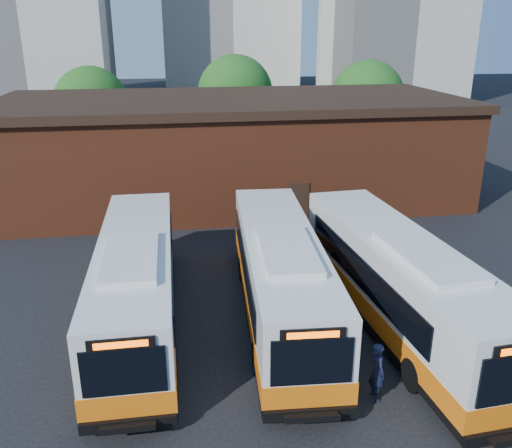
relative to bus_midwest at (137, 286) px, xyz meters
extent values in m
plane|color=black|center=(5.39, -4.24, -1.57)|extent=(220.00, 220.00, 0.00)
cube|color=silver|center=(0.00, 0.04, 0.23)|extent=(2.64, 12.19, 2.89)
cube|color=orange|center=(0.00, 0.04, -0.61)|extent=(2.69, 12.24, 0.71)
cube|color=black|center=(0.00, 0.04, -1.11)|extent=(2.68, 12.23, 0.25)
cube|color=black|center=(-0.03, -6.08, 0.51)|extent=(2.20, 0.07, 1.37)
cube|color=black|center=(-0.03, -6.09, 1.35)|extent=(1.73, 0.07, 0.32)
cube|color=#FF5905|center=(-0.03, -6.13, 1.35)|extent=(1.37, 0.03, 0.18)
cube|color=black|center=(-0.03, -6.14, -1.11)|extent=(2.59, 0.15, 0.32)
cube|color=black|center=(-0.03, -6.38, -1.01)|extent=(1.47, 0.39, 0.06)
cube|color=black|center=(-0.03, -6.56, -0.94)|extent=(1.47, 0.05, 0.18)
cube|color=black|center=(-1.32, 0.45, 0.51)|extent=(0.09, 9.50, 1.07)
cube|color=black|center=(1.32, 0.44, 0.51)|extent=(0.09, 9.50, 1.07)
cube|color=silver|center=(-0.01, -1.49, 1.78)|extent=(1.78, 4.27, 0.22)
cylinder|color=black|center=(-1.19, -3.41, -1.06)|extent=(0.33, 1.02, 1.01)
cylinder|color=black|center=(1.16, -3.42, -1.06)|extent=(0.33, 1.02, 1.01)
cylinder|color=black|center=(-1.16, 3.29, -1.06)|extent=(0.33, 1.02, 1.01)
cylinder|color=black|center=(1.19, 3.28, -1.06)|extent=(0.33, 1.02, 1.01)
cube|color=silver|center=(5.31, -0.28, 0.25)|extent=(3.46, 12.47, 2.93)
cube|color=orange|center=(5.31, -0.28, -0.60)|extent=(3.51, 12.53, 0.72)
cube|color=black|center=(5.31, -0.28, -1.11)|extent=(3.50, 12.52, 0.26)
cube|color=black|center=(4.88, -6.46, 0.53)|extent=(2.23, 0.21, 1.39)
cube|color=black|center=(4.88, -6.47, 1.39)|extent=(1.75, 0.18, 0.33)
cube|color=#FF5905|center=(4.88, -6.51, 1.39)|extent=(1.38, 0.12, 0.18)
cube|color=black|center=(4.88, -6.52, -1.11)|extent=(2.62, 0.32, 0.33)
cube|color=black|center=(4.86, -6.76, -1.01)|extent=(1.51, 0.49, 0.06)
cube|color=black|center=(4.85, -6.94, -0.93)|extent=(1.49, 0.14, 0.18)
cube|color=black|center=(4.01, 0.22, 0.53)|extent=(0.71, 9.59, 1.08)
cube|color=black|center=(6.67, 0.03, 0.53)|extent=(0.71, 9.59, 1.08)
cube|color=silver|center=(5.20, -1.82, 1.82)|extent=(2.07, 4.43, 0.23)
cylinder|color=black|center=(3.89, -3.69, -1.06)|extent=(0.40, 1.05, 1.03)
cylinder|color=black|center=(6.25, -3.85, -1.06)|extent=(0.40, 1.05, 1.03)
cylinder|color=black|center=(4.35, 3.08, -1.06)|extent=(0.40, 1.05, 1.03)
cylinder|color=black|center=(6.72, 2.91, -1.06)|extent=(0.40, 1.05, 1.03)
cube|color=silver|center=(9.41, -1.70, 0.31)|extent=(3.54, 12.87, 3.02)
cube|color=orange|center=(9.41, -1.70, -0.56)|extent=(3.60, 12.92, 0.74)
cube|color=black|center=(9.41, -1.70, -1.09)|extent=(3.59, 12.91, 0.26)
cube|color=black|center=(9.83, -8.14, -1.09)|extent=(2.71, 0.33, 0.34)
cube|color=black|center=(8.00, -1.37, 0.60)|extent=(0.71, 9.90, 1.11)
cube|color=black|center=(10.75, -1.19, 0.60)|extent=(0.71, 9.90, 1.11)
cube|color=silver|center=(9.51, -3.29, 1.93)|extent=(2.13, 4.56, 0.23)
cylinder|color=black|center=(8.42, -5.38, -1.04)|extent=(0.41, 1.08, 1.06)
cylinder|color=black|center=(10.87, -5.22, -1.04)|extent=(0.41, 1.08, 1.06)
cylinder|color=black|center=(7.96, 1.60, -1.04)|extent=(0.41, 1.08, 1.06)
cylinder|color=black|center=(10.40, 1.76, -1.04)|extent=(0.41, 1.08, 1.06)
imported|color=black|center=(7.15, -5.56, -0.64)|extent=(0.50, 0.71, 1.86)
cube|color=brown|center=(5.39, 15.76, 1.43)|extent=(28.00, 12.00, 6.00)
cube|color=black|center=(5.39, 15.76, 4.58)|extent=(28.60, 12.60, 0.50)
cube|color=black|center=(8.39, 9.73, -0.37)|extent=(1.20, 0.08, 2.40)
cylinder|color=#382314|center=(-4.61, 27.76, -0.22)|extent=(0.36, 0.36, 2.70)
sphere|color=#194E16|center=(-4.61, 27.76, 3.08)|extent=(6.00, 6.00, 6.00)
cylinder|color=#382314|center=(7.39, 29.76, -0.10)|extent=(0.36, 0.36, 2.95)
sphere|color=#194E16|center=(7.39, 29.76, 3.51)|extent=(6.56, 6.56, 6.56)
cylinder|color=#382314|center=(18.39, 26.76, -0.17)|extent=(0.36, 0.36, 2.81)
sphere|color=#194E16|center=(18.39, 26.76, 3.26)|extent=(6.24, 6.24, 6.24)
camera|label=1|loc=(1.47, -18.32, 8.89)|focal=38.00mm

